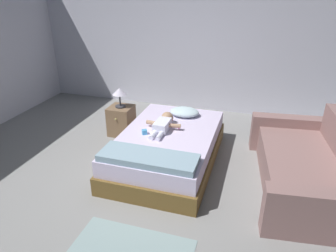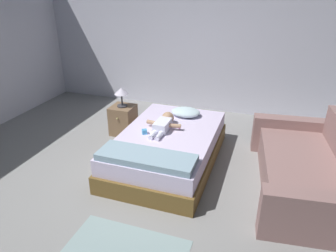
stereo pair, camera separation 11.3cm
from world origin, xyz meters
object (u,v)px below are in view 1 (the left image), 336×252
bed (168,148)px  lamp (120,93)px  toy_block (144,132)px  toothbrush (179,126)px  baby (164,124)px  couch (310,167)px  nightstand (121,120)px  pillow (184,112)px

bed → lamp: lamp is taller
bed → toy_block: 0.41m
toothbrush → baby: bearing=-149.6°
couch → nightstand: (-2.77, 0.65, -0.03)m
couch → toy_block: size_ratio=24.59×
nightstand → toy_block: 1.05m
bed → toothbrush: toothbrush is taller
lamp → toothbrush: bearing=-19.9°
baby → couch: 1.91m
lamp → toy_block: (0.70, -0.74, -0.23)m
bed → pillow: (0.06, 0.63, 0.29)m
couch → toy_block: couch is taller
pillow → couch: size_ratio=0.21×
pillow → nightstand: 1.08m
nightstand → pillow: bearing=1.0°
bed → couch: 1.79m
couch → pillow: bearing=159.0°
nightstand → toy_block: bearing=-46.9°
pillow → toy_block: 0.84m
bed → nightstand: nightstand is taller
pillow → toy_block: bearing=-114.4°
bed → toy_block: size_ratio=23.64×
couch → lamp: (-2.77, 0.65, 0.44)m
couch → baby: bearing=175.6°
baby → toothbrush: baby is taller
toothbrush → toy_block: size_ratio=1.46×
bed → baby: size_ratio=3.10×
pillow → toothbrush: size_ratio=3.51×
toothbrush → couch: size_ratio=0.06×
nightstand → lamp: lamp is taller
pillow → toothbrush: 0.41m
bed → lamp: bearing=147.9°
toothbrush → couch: (1.70, -0.26, -0.19)m
pillow → couch: (1.73, -0.67, -0.24)m
baby → toy_block: size_ratio=7.64×
bed → pillow: bearing=84.5°
baby → couch: (1.89, -0.14, -0.25)m
pillow → toy_block: size_ratio=5.13×
baby → lamp: size_ratio=2.07×
bed → nightstand: size_ratio=4.23×
baby → toothbrush: 0.23m
baby → nightstand: size_ratio=1.37×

